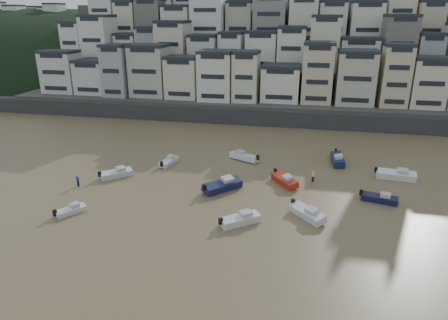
% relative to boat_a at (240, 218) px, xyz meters
% --- Properties ---
extents(sea_strip, '(340.00, 340.00, 0.00)m').
position_rel_boat_a_xyz_m(sea_strip, '(-120.94, 125.49, -0.74)').
color(sea_strip, '#4C586D').
rests_on(sea_strip, ground).
extents(harbor_wall, '(140.00, 3.00, 3.50)m').
position_rel_boat_a_xyz_m(harbor_wall, '(-0.94, 45.49, 1.01)').
color(harbor_wall, '#38383A').
rests_on(harbor_wall, ground).
extents(hillside, '(141.04, 66.00, 50.00)m').
position_rel_boat_a_xyz_m(hillside, '(3.79, 85.33, 12.26)').
color(hillside, '#4C4C47').
rests_on(hillside, ground).
extents(headland, '(216.00, 135.00, 53.33)m').
position_rel_boat_a_xyz_m(headland, '(-105.94, 115.49, -0.73)').
color(headland, black).
rests_on(headland, ground).
extents(boat_a, '(5.40, 4.77, 1.49)m').
position_rel_boat_a_xyz_m(boat_a, '(0.00, 0.00, 0.00)').
color(boat_a, silver).
rests_on(boat_a, ground).
extents(boat_b, '(5.15, 5.32, 1.52)m').
position_rel_boat_a_xyz_m(boat_b, '(7.79, 3.13, 0.02)').
color(boat_b, silver).
rests_on(boat_b, ground).
extents(boat_c, '(5.92, 6.24, 1.77)m').
position_rel_boat_a_xyz_m(boat_c, '(-4.08, 8.98, 0.14)').
color(boat_c, '#151C43').
rests_on(boat_c, ground).
extents(boat_d, '(5.29, 2.81, 1.37)m').
position_rel_boat_a_xyz_m(boat_d, '(17.18, 9.60, -0.06)').
color(boat_d, '#13153C').
rests_on(boat_d, ground).
extents(boat_e, '(4.82, 5.74, 1.56)m').
position_rel_boat_a_xyz_m(boat_e, '(4.39, 12.98, 0.03)').
color(boat_e, '#AE2315').
rests_on(boat_e, ground).
extents(boat_f, '(2.43, 4.90, 1.28)m').
position_rel_boat_a_xyz_m(boat_f, '(-14.94, 17.24, -0.11)').
color(boat_f, silver).
rests_on(boat_f, ground).
extents(boat_g, '(6.37, 2.70, 1.69)m').
position_rel_boat_a_xyz_m(boat_g, '(20.79, 18.30, 0.10)').
color(boat_g, silver).
rests_on(boat_g, ground).
extents(boat_h, '(6.02, 4.15, 1.57)m').
position_rel_boat_a_xyz_m(boat_h, '(-3.01, 21.89, 0.04)').
color(boat_h, silver).
rests_on(boat_h, ground).
extents(boat_i, '(2.42, 6.35, 1.70)m').
position_rel_boat_a_xyz_m(boat_i, '(12.52, 23.70, 0.11)').
color(boat_i, '#141D40').
rests_on(boat_i, ground).
extents(boat_j, '(3.55, 4.10, 1.12)m').
position_rel_boat_a_xyz_m(boat_j, '(-21.21, -1.81, -0.18)').
color(boat_j, silver).
rests_on(boat_j, ground).
extents(boat_k, '(5.10, 4.84, 1.45)m').
position_rel_boat_a_xyz_m(boat_k, '(-20.99, 10.36, -0.02)').
color(boat_k, silver).
rests_on(boat_k, ground).
extents(person_blue, '(0.44, 0.44, 1.74)m').
position_rel_boat_a_xyz_m(person_blue, '(-24.86, 6.01, 0.13)').
color(person_blue, '#1632A6').
rests_on(person_blue, ground).
extents(person_pink, '(0.44, 0.44, 1.74)m').
position_rel_boat_a_xyz_m(person_pink, '(8.50, 14.79, 0.13)').
color(person_pink, '#E7A3A8').
rests_on(person_pink, ground).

